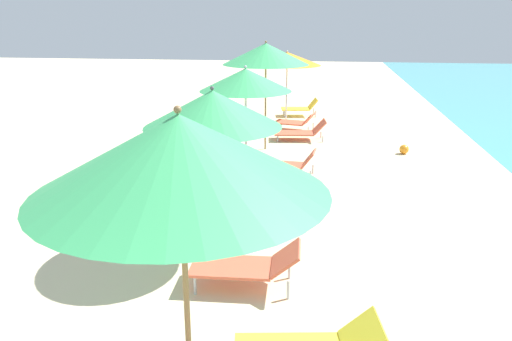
{
  "coord_description": "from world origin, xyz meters",
  "views": [
    {
      "loc": [
        1.55,
        -0.13,
        3.57
      ],
      "look_at": [
        0.55,
        7.36,
        1.19
      ],
      "focal_mm": 35.12,
      "sensor_mm": 36.0,
      "label": 1
    }
  ],
  "objects_px": {
    "lounger_farthest_shoreside": "(301,107)",
    "cooler_box": "(241,109)",
    "umbrella_third": "(213,109)",
    "lounger_third_inland": "(247,265)",
    "umbrella_fifth": "(266,54)",
    "umbrella_fourth": "(246,80)",
    "lounger_fourth_shoreside": "(289,163)",
    "umbrella_farthest": "(287,59)",
    "lounger_fifth_shoreside": "(302,131)",
    "beach_ball": "(404,149)",
    "lounger_fourth_inland": "(265,192)",
    "lounger_farthest_inland": "(296,121)",
    "lounger_third_shoreside": "(278,209)",
    "umbrella_second": "(180,155)"
  },
  "relations": [
    {
      "from": "lounger_third_inland",
      "to": "umbrella_fifth",
      "type": "xyz_separation_m",
      "value": [
        -0.6,
        7.27,
        2.24
      ]
    },
    {
      "from": "umbrella_second",
      "to": "lounger_fifth_shoreside",
      "type": "xyz_separation_m",
      "value": [
        0.47,
        10.95,
        -2.3
      ]
    },
    {
      "from": "lounger_fourth_inland",
      "to": "cooler_box",
      "type": "bearing_deg",
      "value": -79.66
    },
    {
      "from": "umbrella_farthest",
      "to": "umbrella_third",
      "type": "bearing_deg",
      "value": -92.15
    },
    {
      "from": "lounger_fourth_shoreside",
      "to": "lounger_farthest_shoreside",
      "type": "xyz_separation_m",
      "value": [
        -0.08,
        7.06,
        0.03
      ]
    },
    {
      "from": "umbrella_third",
      "to": "cooler_box",
      "type": "height_order",
      "value": "umbrella_third"
    },
    {
      "from": "umbrella_third",
      "to": "cooler_box",
      "type": "relative_size",
      "value": 5.04
    },
    {
      "from": "umbrella_second",
      "to": "lounger_farthest_inland",
      "type": "relative_size",
      "value": 2.11
    },
    {
      "from": "umbrella_third",
      "to": "umbrella_farthest",
      "type": "bearing_deg",
      "value": 87.85
    },
    {
      "from": "cooler_box",
      "to": "lounger_fourth_shoreside",
      "type": "bearing_deg",
      "value": -72.24
    },
    {
      "from": "lounger_fourth_inland",
      "to": "umbrella_farthest",
      "type": "height_order",
      "value": "umbrella_farthest"
    },
    {
      "from": "umbrella_third",
      "to": "lounger_fourth_inland",
      "type": "xyz_separation_m",
      "value": [
        0.55,
        2.04,
        -1.99
      ]
    },
    {
      "from": "cooler_box",
      "to": "umbrella_farthest",
      "type": "bearing_deg",
      "value": -34.93
    },
    {
      "from": "lounger_third_shoreside",
      "to": "umbrella_farthest",
      "type": "bearing_deg",
      "value": -75.41
    },
    {
      "from": "umbrella_farthest",
      "to": "umbrella_fourth",
      "type": "bearing_deg",
      "value": -92.78
    },
    {
      "from": "umbrella_fifth",
      "to": "beach_ball",
      "type": "height_order",
      "value": "umbrella_fifth"
    },
    {
      "from": "umbrella_second",
      "to": "lounger_fourth_inland",
      "type": "xyz_separation_m",
      "value": [
        0.0,
        5.65,
        -2.31
      ]
    },
    {
      "from": "umbrella_fourth",
      "to": "lounger_fourth_shoreside",
      "type": "bearing_deg",
      "value": 48.78
    },
    {
      "from": "lounger_farthest_shoreside",
      "to": "beach_ball",
      "type": "xyz_separation_m",
      "value": [
        2.98,
        -4.82,
        -0.19
      ]
    },
    {
      "from": "umbrella_third",
      "to": "lounger_farthest_inland",
      "type": "bearing_deg",
      "value": 84.86
    },
    {
      "from": "lounger_farthest_inland",
      "to": "umbrella_third",
      "type": "bearing_deg",
      "value": 98.95
    },
    {
      "from": "umbrella_farthest",
      "to": "lounger_farthest_inland",
      "type": "relative_size",
      "value": 1.74
    },
    {
      "from": "lounger_third_shoreside",
      "to": "lounger_fourth_shoreside",
      "type": "height_order",
      "value": "lounger_fourth_shoreside"
    },
    {
      "from": "lounger_fifth_shoreside",
      "to": "lounger_farthest_shoreside",
      "type": "xyz_separation_m",
      "value": [
        -0.21,
        3.64,
        0.05
      ]
    },
    {
      "from": "lounger_third_inland",
      "to": "umbrella_fifth",
      "type": "distance_m",
      "value": 7.63
    },
    {
      "from": "umbrella_fourth",
      "to": "lounger_fifth_shoreside",
      "type": "height_order",
      "value": "umbrella_fourth"
    },
    {
      "from": "umbrella_fourth",
      "to": "lounger_farthest_inland",
      "type": "bearing_deg",
      "value": 82.53
    },
    {
      "from": "umbrella_second",
      "to": "umbrella_farthest",
      "type": "height_order",
      "value": "umbrella_second"
    },
    {
      "from": "lounger_third_shoreside",
      "to": "lounger_fourth_shoreside",
      "type": "xyz_separation_m",
      "value": [
        0.0,
        2.8,
        0.01
      ]
    },
    {
      "from": "lounger_fourth_inland",
      "to": "umbrella_second",
      "type": "bearing_deg",
      "value": 88.14
    },
    {
      "from": "lounger_fourth_shoreside",
      "to": "lounger_fourth_inland",
      "type": "height_order",
      "value": "lounger_fourth_shoreside"
    },
    {
      "from": "lounger_third_shoreside",
      "to": "lounger_farthest_inland",
      "type": "xyz_separation_m",
      "value": [
        -0.11,
        7.46,
        0.02
      ]
    },
    {
      "from": "lounger_fifth_shoreside",
      "to": "lounger_third_shoreside",
      "type": "bearing_deg",
      "value": 82.96
    },
    {
      "from": "umbrella_third",
      "to": "lounger_fourth_shoreside",
      "type": "bearing_deg",
      "value": 77.29
    },
    {
      "from": "lounger_third_inland",
      "to": "umbrella_farthest",
      "type": "distance_m",
      "value": 11.09
    },
    {
      "from": "lounger_third_inland",
      "to": "lounger_farthest_inland",
      "type": "relative_size",
      "value": 1.08
    },
    {
      "from": "umbrella_fourth",
      "to": "umbrella_farthest",
      "type": "height_order",
      "value": "umbrella_fourth"
    },
    {
      "from": "lounger_fourth_shoreside",
      "to": "lounger_fifth_shoreside",
      "type": "xyz_separation_m",
      "value": [
        0.13,
        3.42,
        -0.02
      ]
    },
    {
      "from": "lounger_farthest_shoreside",
      "to": "cooler_box",
      "type": "relative_size",
      "value": 2.68
    },
    {
      "from": "lounger_third_inland",
      "to": "lounger_fourth_inland",
      "type": "height_order",
      "value": "lounger_third_inland"
    },
    {
      "from": "umbrella_fifth",
      "to": "lounger_fourth_inland",
      "type": "bearing_deg",
      "value": -83.45
    },
    {
      "from": "lounger_fourth_shoreside",
      "to": "cooler_box",
      "type": "xyz_separation_m",
      "value": [
        -2.29,
        7.16,
        -0.11
      ]
    },
    {
      "from": "lounger_fourth_shoreside",
      "to": "lounger_third_shoreside",
      "type": "bearing_deg",
      "value": 95.28
    },
    {
      "from": "cooler_box",
      "to": "lounger_third_shoreside",
      "type": "bearing_deg",
      "value": -77.04
    },
    {
      "from": "umbrella_fourth",
      "to": "umbrella_fifth",
      "type": "height_order",
      "value": "umbrella_fifth"
    },
    {
      "from": "umbrella_third",
      "to": "umbrella_fifth",
      "type": "xyz_separation_m",
      "value": [
        0.07,
        6.17,
        0.32
      ]
    },
    {
      "from": "lounger_farthest_shoreside",
      "to": "cooler_box",
      "type": "xyz_separation_m",
      "value": [
        -2.22,
        0.09,
        -0.14
      ]
    },
    {
      "from": "lounger_third_inland",
      "to": "lounger_fifth_shoreside",
      "type": "distance_m",
      "value": 8.45
    },
    {
      "from": "lounger_fifth_shoreside",
      "to": "lounger_farthest_inland",
      "type": "relative_size",
      "value": 1.12
    },
    {
      "from": "lounger_fifth_shoreside",
      "to": "beach_ball",
      "type": "height_order",
      "value": "lounger_fifth_shoreside"
    }
  ]
}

